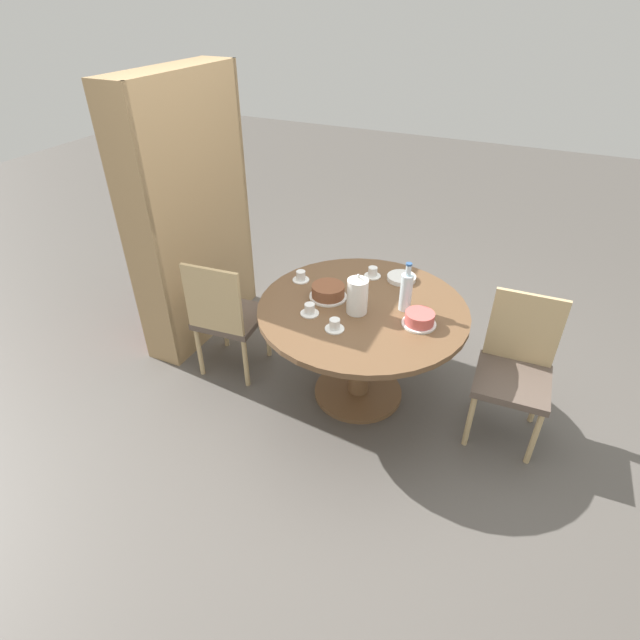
{
  "coord_description": "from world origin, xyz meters",
  "views": [
    {
      "loc": [
        -2.43,
        -0.84,
        2.34
      ],
      "look_at": [
        0.0,
        0.29,
        0.52
      ],
      "focal_mm": 28.0,
      "sensor_mm": 36.0,
      "label": 1
    }
  ],
  "objects_px": {
    "chair_b": "(226,315)",
    "cup_a": "(310,310)",
    "chair_a": "(515,367)",
    "cake_main": "(328,292)",
    "cup_b": "(301,277)",
    "cup_c": "(335,325)",
    "cake_second": "(419,319)",
    "cup_d": "(373,273)",
    "bookshelf": "(194,219)",
    "coffee_pot": "(357,295)",
    "water_bottle": "(406,291)"
  },
  "relations": [
    {
      "from": "cake_main",
      "to": "cup_c",
      "type": "relative_size",
      "value": 2.11
    },
    {
      "from": "cup_b",
      "to": "cup_c",
      "type": "bearing_deg",
      "value": -134.68
    },
    {
      "from": "cup_b",
      "to": "cake_second",
      "type": "bearing_deg",
      "value": -101.49
    },
    {
      "from": "bookshelf",
      "to": "coffee_pot",
      "type": "xyz_separation_m",
      "value": [
        -0.33,
        -1.4,
        -0.1
      ]
    },
    {
      "from": "cake_main",
      "to": "cake_second",
      "type": "height_order",
      "value": "cake_main"
    },
    {
      "from": "chair_a",
      "to": "cake_second",
      "type": "distance_m",
      "value": 0.64
    },
    {
      "from": "bookshelf",
      "to": "coffee_pot",
      "type": "height_order",
      "value": "bookshelf"
    },
    {
      "from": "bookshelf",
      "to": "water_bottle",
      "type": "distance_m",
      "value": 1.66
    },
    {
      "from": "bookshelf",
      "to": "cup_d",
      "type": "distance_m",
      "value": 1.36
    },
    {
      "from": "bookshelf",
      "to": "coffee_pot",
      "type": "distance_m",
      "value": 1.44
    },
    {
      "from": "cake_second",
      "to": "cup_a",
      "type": "xyz_separation_m",
      "value": [
        -0.17,
        0.62,
        -0.01
      ]
    },
    {
      "from": "cup_a",
      "to": "cup_c",
      "type": "xyz_separation_m",
      "value": [
        -0.08,
        -0.2,
        0.0
      ]
    },
    {
      "from": "chair_a",
      "to": "water_bottle",
      "type": "bearing_deg",
      "value": 179.35
    },
    {
      "from": "cup_c",
      "to": "chair_a",
      "type": "bearing_deg",
      "value": -68.19
    },
    {
      "from": "cup_a",
      "to": "chair_a",
      "type": "bearing_deg",
      "value": -75.32
    },
    {
      "from": "cup_c",
      "to": "coffee_pot",
      "type": "bearing_deg",
      "value": -11.58
    },
    {
      "from": "cup_c",
      "to": "cake_main",
      "type": "bearing_deg",
      "value": 30.23
    },
    {
      "from": "chair_a",
      "to": "cake_main",
      "type": "relative_size",
      "value": 3.81
    },
    {
      "from": "coffee_pot",
      "to": "chair_b",
      "type": "bearing_deg",
      "value": 95.06
    },
    {
      "from": "coffee_pot",
      "to": "water_bottle",
      "type": "xyz_separation_m",
      "value": [
        0.15,
        -0.25,
        0.01
      ]
    },
    {
      "from": "cake_second",
      "to": "cup_b",
      "type": "xyz_separation_m",
      "value": [
        0.17,
        0.85,
        -0.01
      ]
    },
    {
      "from": "cake_main",
      "to": "cup_a",
      "type": "distance_m",
      "value": 0.22
    },
    {
      "from": "chair_b",
      "to": "cup_a",
      "type": "bearing_deg",
      "value": 169.71
    },
    {
      "from": "coffee_pot",
      "to": "cup_b",
      "type": "xyz_separation_m",
      "value": [
        0.2,
        0.47,
        -0.09
      ]
    },
    {
      "from": "bookshelf",
      "to": "cup_c",
      "type": "xyz_separation_m",
      "value": [
        -0.55,
        -1.35,
        -0.19
      ]
    },
    {
      "from": "cake_main",
      "to": "bookshelf",
      "type": "bearing_deg",
      "value": 78.1
    },
    {
      "from": "cake_second",
      "to": "coffee_pot",
      "type": "bearing_deg",
      "value": 93.78
    },
    {
      "from": "chair_a",
      "to": "chair_b",
      "type": "distance_m",
      "value": 1.86
    },
    {
      "from": "chair_a",
      "to": "coffee_pot",
      "type": "height_order",
      "value": "coffee_pot"
    },
    {
      "from": "chair_b",
      "to": "cake_second",
      "type": "bearing_deg",
      "value": 179.61
    },
    {
      "from": "chair_b",
      "to": "cup_d",
      "type": "relative_size",
      "value": 8.04
    },
    {
      "from": "water_bottle",
      "to": "cup_a",
      "type": "relative_size",
      "value": 2.78
    },
    {
      "from": "cake_second",
      "to": "cup_d",
      "type": "height_order",
      "value": "cake_second"
    },
    {
      "from": "coffee_pot",
      "to": "water_bottle",
      "type": "distance_m",
      "value": 0.29
    },
    {
      "from": "cup_b",
      "to": "cup_c",
      "type": "height_order",
      "value": "same"
    },
    {
      "from": "chair_a",
      "to": "cup_b",
      "type": "distance_m",
      "value": 1.44
    },
    {
      "from": "cup_d",
      "to": "chair_b",
      "type": "bearing_deg",
      "value": 122.02
    },
    {
      "from": "cake_main",
      "to": "cup_b",
      "type": "xyz_separation_m",
      "value": [
        0.12,
        0.25,
        -0.01
      ]
    },
    {
      "from": "bookshelf",
      "to": "cup_a",
      "type": "relative_size",
      "value": 17.16
    },
    {
      "from": "chair_b",
      "to": "bookshelf",
      "type": "relative_size",
      "value": 0.47
    },
    {
      "from": "cake_second",
      "to": "cup_c",
      "type": "height_order",
      "value": "cake_second"
    },
    {
      "from": "cake_second",
      "to": "cup_c",
      "type": "bearing_deg",
      "value": 120.69
    },
    {
      "from": "cup_c",
      "to": "cup_d",
      "type": "height_order",
      "value": "same"
    },
    {
      "from": "cup_b",
      "to": "cup_c",
      "type": "relative_size",
      "value": 1.0
    },
    {
      "from": "bookshelf",
      "to": "cup_a",
      "type": "xyz_separation_m",
      "value": [
        -0.47,
        -1.16,
        -0.19
      ]
    },
    {
      "from": "chair_a",
      "to": "coffee_pot",
      "type": "xyz_separation_m",
      "value": [
        -0.17,
        0.94,
        0.35
      ]
    },
    {
      "from": "coffee_pot",
      "to": "cup_a",
      "type": "relative_size",
      "value": 2.3
    },
    {
      "from": "water_bottle",
      "to": "chair_a",
      "type": "bearing_deg",
      "value": -88.33
    },
    {
      "from": "bookshelf",
      "to": "cake_main",
      "type": "bearing_deg",
      "value": 78.1
    },
    {
      "from": "chair_a",
      "to": "cup_b",
      "type": "height_order",
      "value": "chair_a"
    }
  ]
}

